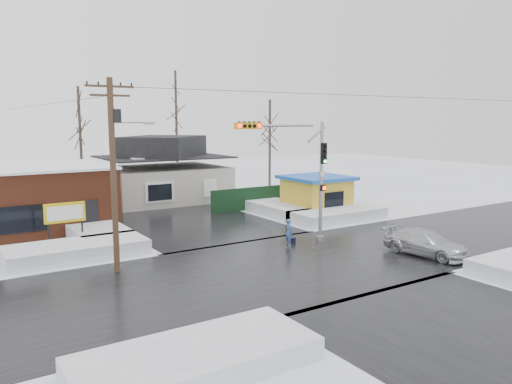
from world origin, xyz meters
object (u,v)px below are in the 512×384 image
pedestrian (289,233)px  car (426,243)px  utility_pole (114,164)px  marquee_sign (65,214)px  traffic_signal (300,166)px  kiosk (316,194)px

pedestrian → car: 7.39m
car → utility_pole: bearing=149.6°
pedestrian → marquee_sign: bearing=67.0°
traffic_signal → pedestrian: 3.84m
traffic_signal → pedestrian: traffic_signal is taller
pedestrian → kiosk: bearing=-40.4°
pedestrian → utility_pole: bearing=95.4°
traffic_signal → marquee_sign: 13.42m
pedestrian → car: size_ratio=0.34×
traffic_signal → kiosk: size_ratio=1.52×
traffic_signal → pedestrian: bearing=170.8°
pedestrian → car: bearing=-131.4°
marquee_sign → car: size_ratio=0.56×
traffic_signal → car: size_ratio=1.54×
traffic_signal → car: (4.15, -5.49, -3.88)m
car → pedestrian: bearing=122.9°
utility_pole → pedestrian: (9.68, -0.42, -4.35)m
traffic_signal → car: traffic_signal is taller
marquee_sign → car: marquee_sign is taller
marquee_sign → kiosk: size_ratio=0.55×
utility_pole → pedestrian: size_ratio=5.88×
marquee_sign → pedestrian: marquee_sign is taller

